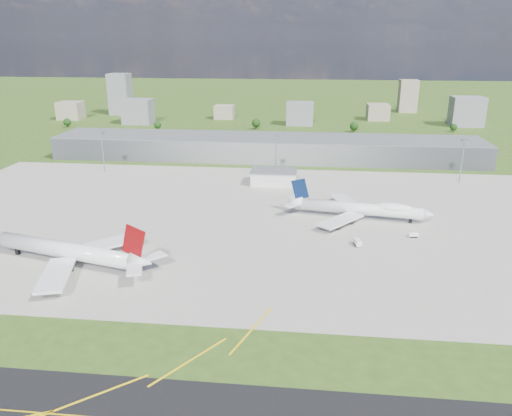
# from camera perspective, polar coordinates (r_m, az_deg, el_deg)

# --- Properties ---
(ground) EXTENTS (1400.00, 1400.00, 0.00)m
(ground) POSITION_cam_1_polar(r_m,az_deg,el_deg) (344.53, 1.00, 5.14)
(ground) COLOR #2E4A17
(ground) RESTS_ON ground
(apron) EXTENTS (360.00, 190.00, 0.08)m
(apron) POSITION_cam_1_polar(r_m,az_deg,el_deg) (238.81, 0.98, -1.26)
(apron) COLOR gray
(apron) RESTS_ON ground
(terminal) EXTENTS (300.00, 42.00, 15.00)m
(terminal) POSITION_cam_1_polar(r_m,az_deg,el_deg) (357.38, 1.22, 6.88)
(terminal) COLOR slate
(terminal) RESTS_ON ground
(ops_building) EXTENTS (26.00, 16.00, 8.00)m
(ops_building) POSITION_cam_1_polar(r_m,az_deg,el_deg) (294.53, 2.05, 3.51)
(ops_building) COLOR silver
(ops_building) RESTS_ON ground
(mast_west) EXTENTS (3.50, 2.00, 25.90)m
(mast_west) POSITION_cam_1_polar(r_m,az_deg,el_deg) (331.63, -17.17, 6.88)
(mast_west) COLOR gray
(mast_west) RESTS_ON ground
(mast_center) EXTENTS (3.50, 2.00, 25.90)m
(mast_center) POSITION_cam_1_polar(r_m,az_deg,el_deg) (305.75, 2.29, 6.73)
(mast_center) COLOR gray
(mast_center) RESTS_ON ground
(mast_east) EXTENTS (3.50, 2.00, 25.90)m
(mast_east) POSITION_cam_1_polar(r_m,az_deg,el_deg) (318.10, 22.58, 5.77)
(mast_east) COLOR gray
(mast_east) RESTS_ON ground
(airliner_red_twin) EXTENTS (73.12, 55.95, 20.35)m
(airliner_red_twin) POSITION_cam_1_polar(r_m,az_deg,el_deg) (202.66, -20.43, -4.72)
(airliner_red_twin) COLOR white
(airliner_red_twin) RESTS_ON ground
(airliner_blue_quad) EXTENTS (68.72, 53.37, 17.99)m
(airliner_blue_quad) POSITION_cam_1_polar(r_m,az_deg,el_deg) (242.85, 11.93, -0.09)
(airliner_blue_quad) COLOR white
(airliner_blue_quad) RESTS_ON ground
(tug_yellow) EXTENTS (4.15, 2.98, 1.85)m
(tug_yellow) POSITION_cam_1_polar(r_m,az_deg,el_deg) (215.41, -13.46, -3.87)
(tug_yellow) COLOR #BD960B
(tug_yellow) RESTS_ON ground
(van_white_near) EXTENTS (3.34, 5.56, 2.63)m
(van_white_near) POSITION_cam_1_polar(r_m,az_deg,el_deg) (212.85, 11.51, -3.90)
(van_white_near) COLOR white
(van_white_near) RESTS_ON ground
(van_white_far) EXTENTS (4.28, 2.59, 2.13)m
(van_white_far) POSITION_cam_1_polar(r_m,az_deg,el_deg) (227.46, 17.54, -2.97)
(van_white_far) COLOR white
(van_white_far) RESTS_ON ground
(bldg_far_w) EXTENTS (24.00, 20.00, 18.00)m
(bldg_far_w) POSITION_cam_1_polar(r_m,az_deg,el_deg) (566.56, -20.43, 10.41)
(bldg_far_w) COLOR gray
(bldg_far_w) RESTS_ON ground
(bldg_w) EXTENTS (28.00, 22.00, 24.00)m
(bldg_w) POSITION_cam_1_polar(r_m,az_deg,el_deg) (516.95, -13.33, 10.69)
(bldg_w) COLOR slate
(bldg_w) RESTS_ON ground
(bldg_cw) EXTENTS (20.00, 18.00, 14.00)m
(bldg_cw) POSITION_cam_1_polar(r_m,az_deg,el_deg) (536.12, -3.62, 10.90)
(bldg_cw) COLOR gray
(bldg_cw) RESTS_ON ground
(bldg_c) EXTENTS (26.00, 20.00, 22.00)m
(bldg_c) POSITION_cam_1_polar(r_m,az_deg,el_deg) (498.35, 5.04, 10.71)
(bldg_c) COLOR slate
(bldg_c) RESTS_ON ground
(bldg_ce) EXTENTS (22.00, 24.00, 16.00)m
(bldg_ce) POSITION_cam_1_polar(r_m,az_deg,el_deg) (542.81, 13.76, 10.61)
(bldg_ce) COLOR gray
(bldg_ce) RESTS_ON ground
(bldg_e) EXTENTS (30.00, 22.00, 28.00)m
(bldg_e) POSITION_cam_1_polar(r_m,az_deg,el_deg) (529.43, 22.95, 10.12)
(bldg_e) COLOR slate
(bldg_e) RESTS_ON ground
(bldg_tall_w) EXTENTS (22.00, 20.00, 44.00)m
(bldg_tall_w) POSITION_cam_1_polar(r_m,az_deg,el_deg) (585.39, -15.26, 12.46)
(bldg_tall_w) COLOR slate
(bldg_tall_w) RESTS_ON ground
(bldg_tall_e) EXTENTS (20.00, 18.00, 36.00)m
(bldg_tall_e) POSITION_cam_1_polar(r_m,az_deg,el_deg) (606.63, 16.97, 12.13)
(bldg_tall_e) COLOR gray
(bldg_tall_e) RESTS_ON ground
(tree_far_w) EXTENTS (7.20, 7.20, 8.80)m
(tree_far_w) POSITION_cam_1_polar(r_m,az_deg,el_deg) (513.98, -20.78, 9.16)
(tree_far_w) COLOR #382314
(tree_far_w) RESTS_ON ground
(tree_w) EXTENTS (6.75, 6.75, 8.25)m
(tree_w) POSITION_cam_1_polar(r_m,az_deg,el_deg) (475.84, -11.18, 9.28)
(tree_w) COLOR #382314
(tree_w) RESTS_ON ground
(tree_c) EXTENTS (8.10, 8.10, 9.90)m
(tree_c) POSITION_cam_1_polar(r_m,az_deg,el_deg) (472.06, 0.01, 9.68)
(tree_c) COLOR #382314
(tree_c) RESTS_ON ground
(tree_e) EXTENTS (7.65, 7.65, 9.35)m
(tree_e) POSITION_cam_1_polar(r_m,az_deg,el_deg) (466.25, 11.15, 9.16)
(tree_e) COLOR #382314
(tree_e) RESTS_ON ground
(tree_far_e) EXTENTS (6.30, 6.30, 7.70)m
(tree_far_e) POSITION_cam_1_polar(r_m,az_deg,el_deg) (492.05, 21.66, 8.58)
(tree_far_e) COLOR #382314
(tree_far_e) RESTS_ON ground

